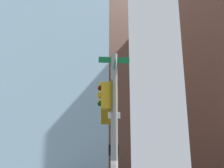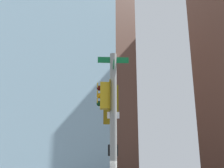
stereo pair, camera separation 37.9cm
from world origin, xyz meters
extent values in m
cylinder|color=gray|center=(-0.19, -0.39, 3.27)|extent=(0.25, 0.25, 6.55)
cylinder|color=gray|center=(-2.32, 1.26, 5.55)|extent=(4.32, 3.40, 0.12)
cylinder|color=gray|center=(-0.96, 0.20, 5.10)|extent=(0.87, 0.70, 0.75)
cube|color=#0F6B33|center=(-0.19, -0.39, 6.30)|extent=(0.77, 0.97, 0.24)
cube|color=#0F6B33|center=(-0.19, -0.39, 6.00)|extent=(0.84, 0.67, 0.24)
cube|color=white|center=(-0.19, -0.39, 4.12)|extent=(0.30, 0.37, 0.24)
cube|color=gold|center=(-1.12, 0.33, 4.99)|extent=(0.48, 0.48, 1.00)
cube|color=#775E0F|center=(-0.97, 0.21, 4.99)|extent=(0.37, 0.45, 1.16)
sphere|color=#470A07|center=(-1.28, 0.45, 5.29)|extent=(0.20, 0.20, 0.20)
cylinder|color=gold|center=(-1.33, 0.49, 5.38)|extent=(0.17, 0.21, 0.23)
sphere|color=#4C330A|center=(-1.28, 0.45, 4.99)|extent=(0.20, 0.20, 0.20)
cylinder|color=gold|center=(-1.33, 0.49, 5.08)|extent=(0.17, 0.21, 0.23)
sphere|color=green|center=(-1.28, 0.45, 4.69)|extent=(0.20, 0.20, 0.20)
cylinder|color=gold|center=(-1.33, 0.49, 4.78)|extent=(0.17, 0.21, 0.23)
cube|color=gold|center=(-2.04, 1.05, 4.99)|extent=(0.48, 0.48, 1.00)
cube|color=#775E0F|center=(-1.89, 0.93, 4.99)|extent=(0.37, 0.45, 1.16)
sphere|color=red|center=(-2.20, 1.17, 5.29)|extent=(0.20, 0.20, 0.20)
cylinder|color=gold|center=(-2.25, 1.21, 5.38)|extent=(0.17, 0.21, 0.23)
sphere|color=#4C330A|center=(-2.20, 1.17, 4.99)|extent=(0.20, 0.20, 0.20)
cylinder|color=gold|center=(-2.25, 1.21, 5.08)|extent=(0.17, 0.21, 0.23)
sphere|color=#0A3819|center=(-2.20, 1.17, 4.69)|extent=(0.20, 0.20, 0.20)
cylinder|color=gold|center=(-2.25, 1.21, 4.78)|extent=(0.17, 0.21, 0.23)
cube|color=gold|center=(-2.96, 1.76, 4.99)|extent=(0.48, 0.48, 1.00)
cube|color=#775E0F|center=(-2.81, 1.65, 4.99)|extent=(0.37, 0.45, 1.16)
sphere|color=#470A07|center=(-3.12, 1.89, 5.29)|extent=(0.20, 0.20, 0.20)
cylinder|color=gold|center=(-3.18, 1.93, 5.38)|extent=(0.17, 0.21, 0.23)
sphere|color=#4C330A|center=(-3.12, 1.89, 4.99)|extent=(0.20, 0.20, 0.20)
cylinder|color=gold|center=(-3.18, 1.93, 5.08)|extent=(0.17, 0.21, 0.23)
sphere|color=green|center=(-3.12, 1.89, 4.69)|extent=(0.20, 0.20, 0.20)
cylinder|color=gold|center=(-3.18, 1.93, 4.78)|extent=(0.17, 0.21, 0.23)
cube|color=gold|center=(-3.89, 2.48, 4.99)|extent=(0.48, 0.48, 1.00)
cube|color=#775E0F|center=(-3.74, 2.37, 4.99)|extent=(0.37, 0.45, 1.16)
sphere|color=#470A07|center=(-4.05, 2.61, 5.29)|extent=(0.20, 0.20, 0.20)
cylinder|color=gold|center=(-4.10, 2.65, 5.38)|extent=(0.17, 0.21, 0.23)
sphere|color=#F29E0C|center=(-4.05, 2.61, 4.99)|extent=(0.20, 0.20, 0.20)
cylinder|color=gold|center=(-4.10, 2.65, 5.08)|extent=(0.17, 0.21, 0.23)
sphere|color=#0A3819|center=(-4.05, 2.61, 4.69)|extent=(0.20, 0.20, 0.20)
cylinder|color=gold|center=(-4.10, 2.65, 4.78)|extent=(0.17, 0.21, 0.23)
cube|color=gold|center=(-0.40, -0.65, 4.85)|extent=(0.48, 0.48, 1.00)
cube|color=#775E0F|center=(-0.28, -0.50, 4.85)|extent=(0.45, 0.37, 1.16)
sphere|color=#470A07|center=(-0.52, -0.81, 5.15)|extent=(0.20, 0.20, 0.20)
cylinder|color=gold|center=(-0.56, -0.86, 5.24)|extent=(0.21, 0.17, 0.23)
sphere|color=#F29E0C|center=(-0.52, -0.81, 4.85)|extent=(0.20, 0.20, 0.20)
cylinder|color=gold|center=(-0.56, -0.86, 4.94)|extent=(0.21, 0.17, 0.23)
sphere|color=#0A3819|center=(-0.52, -0.81, 4.55)|extent=(0.20, 0.20, 0.20)
cylinder|color=gold|center=(-0.56, -0.86, 4.64)|extent=(0.21, 0.17, 0.23)
cube|color=black|center=(-0.41, -0.22, 2.87)|extent=(0.42, 0.44, 0.40)
cube|color=#EA5914|center=(-0.52, -0.14, 2.87)|extent=(0.17, 0.21, 0.28)
cube|color=brown|center=(-39.20, 23.30, 23.42)|extent=(21.51, 14.76, 46.84)
camera|label=1|loc=(6.97, -7.18, 2.40)|focal=43.33mm
camera|label=2|loc=(7.22, -6.90, 2.40)|focal=43.33mm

